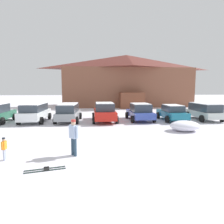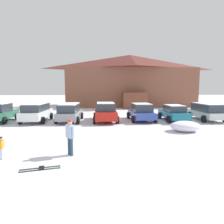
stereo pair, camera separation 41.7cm
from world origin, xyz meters
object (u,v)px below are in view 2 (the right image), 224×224
(parked_teal_hatchback, at_px, (174,113))
(skier_child_in_orange_jacket, at_px, (2,147))
(ski_lodge, at_px, (129,80))
(parked_green_coupe, at_px, (0,113))
(pair_of_skis, at_px, (41,169))
(parked_grey_wagon, at_px, (70,112))
(parked_silver_wagon, at_px, (207,111))
(parked_red_sedan, at_px, (105,112))
(parked_blue_hatchback, at_px, (141,112))
(plowed_snow_pile, at_px, (185,126))
(parked_white_suv, at_px, (37,112))
(skier_adult_in_blue_parka, at_px, (70,135))

(parked_teal_hatchback, height_order, skier_child_in_orange_jacket, parked_teal_hatchback)
(ski_lodge, distance_m, parked_teal_hatchback, 16.91)
(parked_green_coupe, height_order, pair_of_skis, parked_green_coupe)
(ski_lodge, bearing_deg, pair_of_skis, -104.36)
(parked_teal_hatchback, distance_m, pair_of_skis, 14.14)
(ski_lodge, bearing_deg, parked_teal_hatchback, -82.92)
(parked_teal_hatchback, xyz_separation_m, pair_of_skis, (-9.02, -10.87, -0.75))
(parked_grey_wagon, bearing_deg, parked_silver_wagon, 0.21)
(parked_grey_wagon, distance_m, skier_child_in_orange_jacket, 9.98)
(parked_red_sedan, distance_m, parked_teal_hatchback, 6.40)
(parked_teal_hatchback, height_order, pair_of_skis, parked_teal_hatchback)
(parked_blue_hatchback, relative_size, skier_child_in_orange_jacket, 4.32)
(parked_silver_wagon, relative_size, plowed_snow_pile, 2.10)
(pair_of_skis, bearing_deg, parked_red_sedan, 76.53)
(plowed_snow_pile, bearing_deg, parked_silver_wagon, 49.80)
(ski_lodge, xyz_separation_m, parked_red_sedan, (-4.37, -16.35, -3.51))
(ski_lodge, bearing_deg, skier_child_in_orange_jacket, -108.96)
(parked_white_suv, height_order, parked_red_sedan, parked_red_sedan)
(skier_adult_in_blue_parka, bearing_deg, parked_white_suv, 115.81)
(parked_grey_wagon, distance_m, pair_of_skis, 11.11)
(parked_white_suv, distance_m, parked_silver_wagon, 15.98)
(skier_child_in_orange_jacket, bearing_deg, parked_white_suv, 99.79)
(parked_teal_hatchback, height_order, plowed_snow_pile, parked_teal_hatchback)
(parked_blue_hatchback, distance_m, pair_of_skis, 12.69)
(parked_grey_wagon, bearing_deg, plowed_snow_pile, -28.19)
(parked_blue_hatchback, bearing_deg, skier_adult_in_blue_parka, -117.98)
(parked_red_sedan, height_order, pair_of_skis, parked_red_sedan)
(parked_blue_hatchback, bearing_deg, pair_of_skis, -118.27)
(parked_white_suv, distance_m, parked_red_sedan, 6.30)
(skier_adult_in_blue_parka, bearing_deg, plowed_snow_pile, 32.90)
(parked_silver_wagon, relative_size, skier_child_in_orange_jacket, 4.50)
(ski_lodge, xyz_separation_m, parked_green_coupe, (-13.89, -16.34, -3.53))
(parked_grey_wagon, relative_size, pair_of_skis, 2.95)
(parked_blue_hatchback, distance_m, skier_adult_in_blue_parka, 10.89)
(skier_child_in_orange_jacket, height_order, pair_of_skis, skier_child_in_orange_jacket)
(parked_white_suv, distance_m, skier_child_in_orange_jacket, 10.01)
(skier_child_in_orange_jacket, bearing_deg, parked_red_sedan, 64.73)
(parked_grey_wagon, bearing_deg, ski_lodge, 64.67)
(parked_green_coupe, bearing_deg, parked_silver_wagon, 0.54)
(parked_red_sedan, bearing_deg, parked_green_coupe, 179.92)
(parked_blue_hatchback, xyz_separation_m, parked_teal_hatchback, (3.02, -0.29, -0.05))
(skier_adult_in_blue_parka, bearing_deg, pair_of_skis, -120.02)
(parked_green_coupe, distance_m, pair_of_skis, 12.95)
(ski_lodge, distance_m, parked_silver_wagon, 17.37)
(plowed_snow_pile, bearing_deg, skier_adult_in_blue_parka, -147.10)
(ski_lodge, distance_m, plowed_snow_pile, 21.40)
(parked_white_suv, height_order, parked_blue_hatchback, parked_white_suv)
(skier_child_in_orange_jacket, bearing_deg, ski_lodge, 71.04)
(parked_teal_hatchback, xyz_separation_m, skier_adult_in_blue_parka, (-8.12, -9.32, 0.17))
(ski_lodge, relative_size, parked_teal_hatchback, 5.25)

